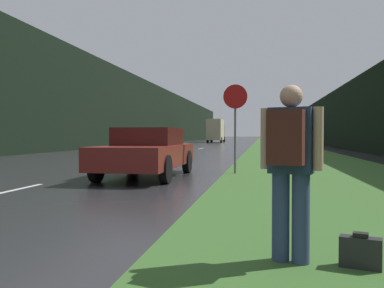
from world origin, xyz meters
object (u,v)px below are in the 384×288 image
Objects in this scene: stop_sign at (235,118)px; hitchhiker_with_backpack at (290,162)px; delivery_truck at (216,130)px; suitcase at (360,253)px; car_passing_near at (147,152)px.

stop_sign is 8.87m from hitchhiker_with_backpack.
delivery_truck is at bearing 97.06° from stop_sign.
delivery_truck is (-8.36, 62.54, 1.81)m from suitcase.
stop_sign reaches higher than hitchhiker_with_backpack.
stop_sign is 54.14m from delivery_truck.
delivery_truck is at bearing 113.39° from hitchhiker_with_backpack.
hitchhiker_with_backpack is 0.35× the size of car_passing_near.
stop_sign is 0.58× the size of car_passing_near.
hitchhiker_with_backpack is at bearing -167.42° from suitcase.
car_passing_near is 0.62× the size of delivery_truck.
hitchhiker_with_backpack reaches higher than suitcase.
car_passing_near is (-4.15, 7.51, 0.58)m from suitcase.
stop_sign is 0.36× the size of delivery_truck.
suitcase is 0.08× the size of car_passing_near.
stop_sign reaches higher than car_passing_near.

